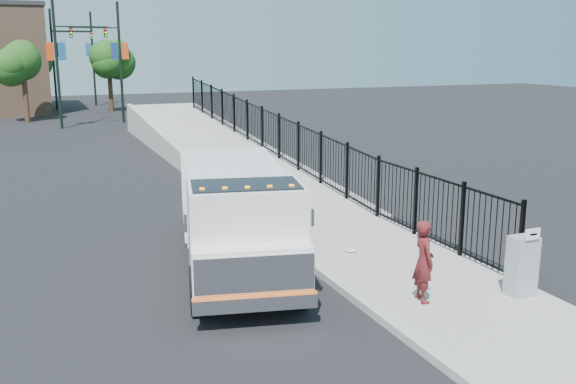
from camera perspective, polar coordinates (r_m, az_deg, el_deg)
name	(u,v)px	position (r m, az deg, el deg)	size (l,w,h in m)	color
ground	(329,280)	(14.53, 3.67, -7.79)	(120.00, 120.00, 0.00)	black
sidewalk	(455,296)	(13.88, 14.63, -8.95)	(3.55, 12.00, 0.12)	#9E998E
curb	(374,309)	(12.87, 7.64, -10.31)	(0.30, 12.00, 0.16)	#ADAAA3
ramp	(218,160)	(29.79, -6.20, 2.88)	(3.95, 24.00, 1.70)	#9E998E
iron_fence	(279,151)	(26.36, -0.81, 3.64)	(0.10, 28.00, 1.80)	black
truck	(236,210)	(14.89, -4.63, -1.63)	(3.82, 7.61, 2.49)	black
worker	(424,261)	(13.05, 11.97, -6.03)	(0.61, 0.40, 1.67)	maroon
utility_cabinet	(522,266)	(13.97, 20.07, -6.20)	(0.55, 0.40, 1.25)	gray
arrow_sign	(533,234)	(13.60, 20.92, -3.52)	(0.35, 0.04, 0.22)	white
debris	(351,250)	(16.11, 5.60, -5.14)	(0.31, 0.31, 0.08)	silver
light_pole_0	(62,58)	(43.12, -19.46, 11.13)	(3.77, 0.22, 8.00)	black
light_pole_1	(116,58)	(45.43, -15.08, 11.46)	(3.77, 0.22, 8.00)	black
light_pole_2	(57,56)	(55.60, -19.84, 11.32)	(3.78, 0.22, 8.00)	black
light_pole_3	(89,55)	(59.38, -17.25, 11.55)	(3.78, 0.22, 8.00)	black
tree_0	(23,64)	(47.48, -22.51, 10.48)	(2.73, 2.73, 5.37)	#382314
tree_1	(109,61)	(53.58, -15.64, 11.12)	(2.50, 2.50, 5.25)	#382314
tree_2	(34,60)	(60.13, -21.61, 10.83)	(2.42, 2.42, 5.21)	#382314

